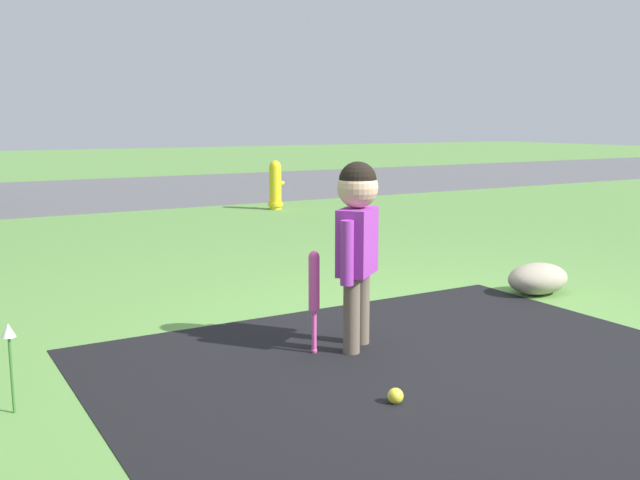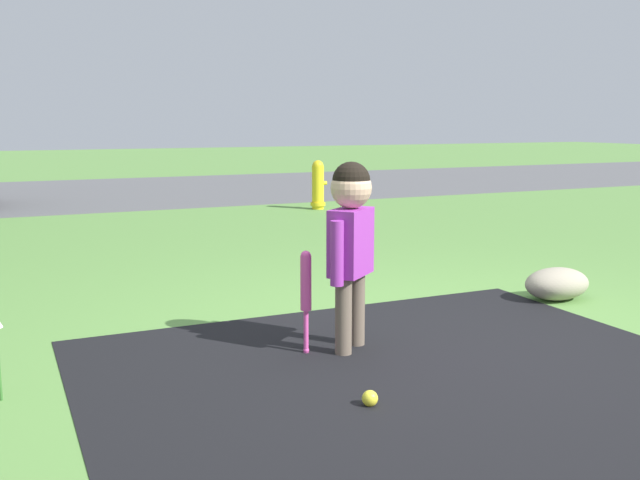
% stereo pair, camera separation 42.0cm
% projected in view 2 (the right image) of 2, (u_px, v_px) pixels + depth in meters
% --- Properties ---
extents(ground_plane, '(60.00, 60.00, 0.00)m').
position_uv_depth(ground_plane, '(453.00, 345.00, 4.01)').
color(ground_plane, '#5B8C42').
extents(street_strip, '(40.00, 6.00, 0.01)m').
position_uv_depth(street_strip, '(135.00, 191.00, 12.87)').
color(street_strip, '#59595B').
rests_on(street_strip, ground).
extents(child, '(0.34, 0.30, 1.04)m').
position_uv_depth(child, '(351.00, 229.00, 3.83)').
color(child, '#6B5B4C').
rests_on(child, ground).
extents(baseball_bat, '(0.06, 0.06, 0.57)m').
position_uv_depth(baseball_bat, '(306.00, 287.00, 3.82)').
color(baseball_bat, '#E54CA5').
rests_on(baseball_bat, ground).
extents(sports_ball, '(0.07, 0.07, 0.07)m').
position_uv_depth(sports_ball, '(370.00, 398.00, 3.15)').
color(sports_ball, yellow).
rests_on(sports_ball, ground).
extents(fire_hydrant, '(0.24, 0.21, 0.70)m').
position_uv_depth(fire_hydrant, '(318.00, 185.00, 10.16)').
color(fire_hydrant, yellow).
rests_on(fire_hydrant, ground).
extents(edging_rock, '(0.49, 0.34, 0.23)m').
position_uv_depth(edging_rock, '(557.00, 284.00, 5.03)').
color(edging_rock, '#9E937F').
rests_on(edging_rock, ground).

